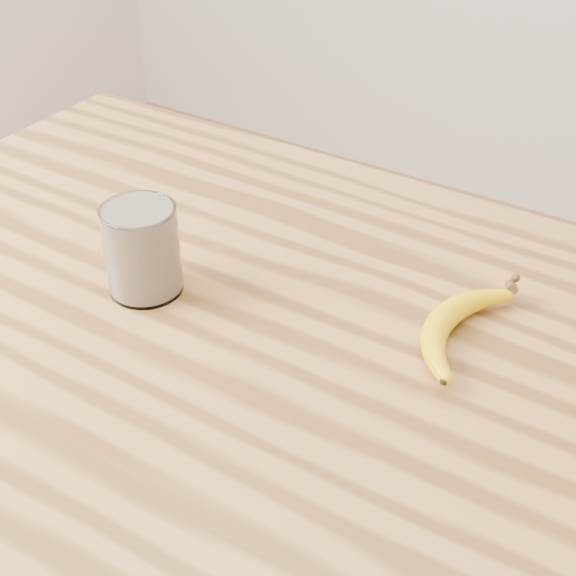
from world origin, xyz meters
The scene contains 3 objects.
table centered at (0.00, 0.00, 0.77)m, with size 1.20×0.80×0.90m.
smoothie_glass centered at (-0.13, -0.02, 0.96)m, with size 0.09×0.09×0.11m.
banana centered at (0.20, 0.09, 0.92)m, with size 0.09×0.25×0.03m, color #DCB406, non-canonical shape.
Camera 1 is at (0.43, -0.58, 1.46)m, focal length 50.00 mm.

